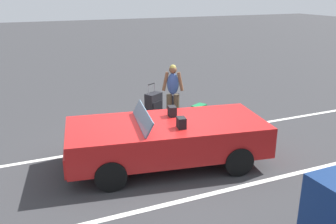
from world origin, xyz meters
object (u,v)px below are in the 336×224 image
(convertible_car, at_px, (157,139))
(duffel_bag, at_px, (138,121))
(suitcase_small_carryon, at_px, (174,102))
(suitcase_large_black, at_px, (154,106))
(traveler_person, at_px, (173,91))
(suitcase_medium_bright, at_px, (199,116))

(convertible_car, relative_size, duffel_bag, 6.25)
(convertible_car, height_order, duffel_bag, convertible_car)
(duffel_bag, bearing_deg, suitcase_small_carryon, -146.04)
(suitcase_large_black, height_order, traveler_person, traveler_person)
(suitcase_large_black, bearing_deg, traveler_person, 3.12)
(convertible_car, relative_size, suitcase_large_black, 4.30)
(duffel_bag, bearing_deg, convertible_car, 81.54)
(suitcase_small_carryon, xyz_separation_m, traveler_person, (0.50, 1.05, 0.68))
(suitcase_medium_bright, distance_m, duffel_bag, 1.66)
(suitcase_large_black, relative_size, suitcase_medium_bright, 1.64)
(suitcase_medium_bright, xyz_separation_m, traveler_person, (0.51, -0.59, 0.62))
(suitcase_large_black, relative_size, traveler_person, 0.62)
(convertible_car, bearing_deg, suitcase_medium_bright, -128.86)
(suitcase_large_black, bearing_deg, duffel_bag, -79.14)
(suitcase_large_black, xyz_separation_m, duffel_bag, (0.66, 0.54, -0.21))
(suitcase_large_black, distance_m, duffel_bag, 0.88)
(convertible_car, relative_size, traveler_person, 2.65)
(suitcase_medium_bright, bearing_deg, suitcase_large_black, -169.69)
(suitcase_medium_bright, xyz_separation_m, suitcase_small_carryon, (0.01, -1.65, -0.06))
(traveler_person, bearing_deg, convertible_car, -5.60)
(suitcase_small_carryon, distance_m, duffel_bag, 1.83)
(traveler_person, bearing_deg, duffel_bag, -66.36)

